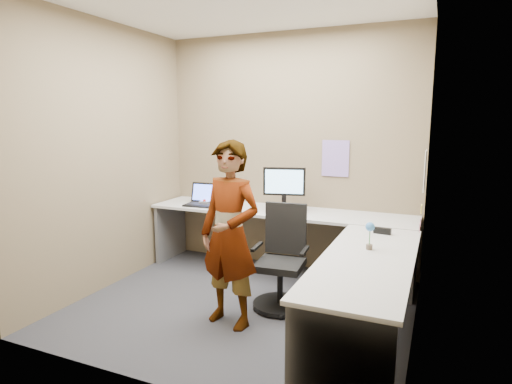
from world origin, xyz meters
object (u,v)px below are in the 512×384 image
at_px(monitor, 284,184).
at_px(office_chair, 282,266).
at_px(desk, 300,240).
at_px(person, 230,235).

bearing_deg(monitor, office_chair, -85.61).
relative_size(desk, monitor, 6.65).
height_order(office_chair, person, person).
height_order(monitor, person, person).
distance_m(desk, person, 0.83).
xyz_separation_m(monitor, office_chair, (0.25, -0.73, -0.66)).
distance_m(monitor, person, 1.26).
relative_size(office_chair, person, 0.60).
bearing_deg(monitor, person, -105.78).
bearing_deg(person, desk, 72.56).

